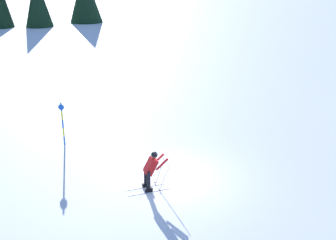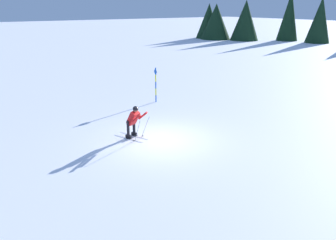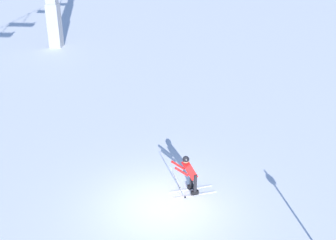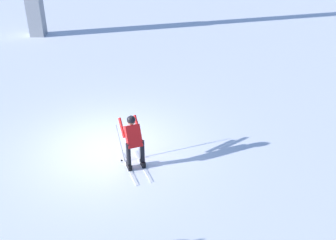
{
  "view_description": "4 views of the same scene",
  "coord_description": "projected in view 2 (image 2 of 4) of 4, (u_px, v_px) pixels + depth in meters",
  "views": [
    {
      "loc": [
        15.0,
        0.24,
        8.17
      ],
      "look_at": [
        1.36,
        -0.22,
        3.03
      ],
      "focal_mm": 43.97,
      "sensor_mm": 36.0,
      "label": 1
    },
    {
      "loc": [
        7.5,
        11.44,
        5.76
      ],
      "look_at": [
        0.4,
        1.07,
        1.34
      ],
      "focal_mm": 34.73,
      "sensor_mm": 36.0,
      "label": 2
    },
    {
      "loc": [
        -12.23,
        -1.48,
        9.13
      ],
      "look_at": [
        1.18,
        -0.09,
        2.83
      ],
      "focal_mm": 45.57,
      "sensor_mm": 36.0,
      "label": 3
    },
    {
      "loc": [
        2.2,
        -10.94,
        7.29
      ],
      "look_at": [
        1.95,
        -1.05,
        1.62
      ],
      "focal_mm": 44.74,
      "sensor_mm": 36.0,
      "label": 4
    }
  ],
  "objects": [
    {
      "name": "tree_line_ridge",
      "position": [
        271.0,
        20.0,
        55.83
      ],
      "size": [
        19.64,
        27.0,
        8.25
      ],
      "color": "black",
      "rests_on": "ground_plane"
    },
    {
      "name": "trail_marker_pole",
      "position": [
        156.0,
        84.0,
        20.28
      ],
      "size": [
        0.07,
        0.28,
        2.18
      ],
      "color": "blue",
      "rests_on": "ground_plane"
    },
    {
      "name": "skier_carving_main",
      "position": [
        134.0,
        119.0,
        14.69
      ],
      "size": [
        1.16,
        1.75,
        1.7
      ],
      "color": "white",
      "rests_on": "ground_plane"
    },
    {
      "name": "ground_plane",
      "position": [
        162.0,
        140.0,
        14.82
      ],
      "size": [
        260.0,
        260.0,
        0.0
      ],
      "primitive_type": "plane",
      "color": "white"
    }
  ]
}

